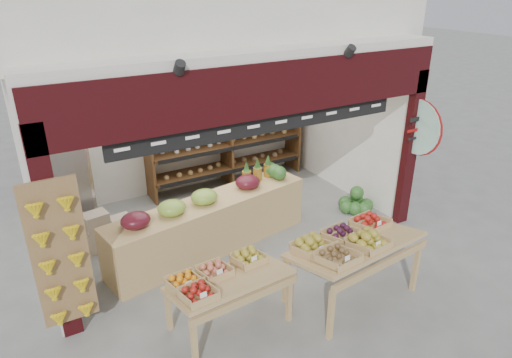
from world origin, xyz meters
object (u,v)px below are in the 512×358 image
object	(u,v)px
mid_counter	(210,223)
display_table_right	(350,243)
cardboard_stack	(110,231)
display_table_left	(219,279)
refrigerator	(66,181)
back_shelving	(226,125)
watermelon_pile	(356,203)

from	to	relation	value
mid_counter	display_table_right	xyz separation A→B (m)	(1.06, -1.98, 0.38)
cardboard_stack	display_table_left	distance (m)	2.73
cardboard_stack	mid_counter	xyz separation A→B (m)	(1.34, -0.95, 0.23)
refrigerator	cardboard_stack	bearing A→B (deg)	-56.78
cardboard_stack	display_table_right	distance (m)	3.84
back_shelving	display_table_left	size ratio (longest dim) A/B	2.24
cardboard_stack	mid_counter	size ratio (longest dim) A/B	0.29
mid_counter	display_table_right	size ratio (longest dim) A/B	1.91
display_table_left	display_table_right	world-z (taller)	display_table_right
cardboard_stack	display_table_right	size ratio (longest dim) A/B	0.56
back_shelving	cardboard_stack	xyz separation A→B (m)	(-2.71, -1.18, -1.03)
mid_counter	watermelon_pile	distance (m)	2.85
back_shelving	mid_counter	size ratio (longest dim) A/B	0.97
back_shelving	refrigerator	world-z (taller)	back_shelving
back_shelving	cardboard_stack	bearing A→B (deg)	-156.42
mid_counter	back_shelving	bearing A→B (deg)	57.19
refrigerator	display_table_right	world-z (taller)	refrigerator
watermelon_pile	refrigerator	bearing A→B (deg)	158.49
back_shelving	mid_counter	world-z (taller)	back_shelving
back_shelving	watermelon_pile	size ratio (longest dim) A/B	5.38
back_shelving	display_table_left	xyz separation A→B (m)	(-2.00, -3.78, -0.57)
refrigerator	display_table_left	size ratio (longest dim) A/B	1.28
back_shelving	cardboard_stack	world-z (taller)	back_shelving
refrigerator	display_table_right	bearing A→B (deg)	-51.51
refrigerator	watermelon_pile	xyz separation A→B (m)	(4.60, -1.82, -0.78)
mid_counter	cardboard_stack	bearing A→B (deg)	144.54
back_shelving	mid_counter	distance (m)	2.66
cardboard_stack	watermelon_pile	xyz separation A→B (m)	(4.16, -1.13, -0.07)
watermelon_pile	back_shelving	bearing A→B (deg)	122.06
display_table_right	refrigerator	bearing A→B (deg)	128.16
display_table_left	watermelon_pile	distance (m)	3.79
display_table_right	back_shelving	bearing A→B (deg)	85.65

